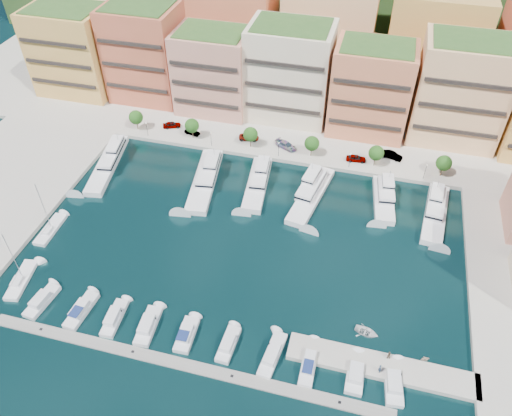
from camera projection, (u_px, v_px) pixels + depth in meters
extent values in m
plane|color=black|center=(246.00, 244.00, 105.94)|extent=(400.00, 400.00, 0.00)
cube|color=#9E998E|center=(301.00, 100.00, 150.28)|extent=(220.00, 64.00, 2.00)
cube|color=#1B3214|center=(325.00, 36.00, 184.61)|extent=(240.00, 40.00, 58.00)
cube|color=gray|center=(182.00, 365.00, 85.04)|extent=(72.00, 2.20, 0.35)
cube|color=#9E998E|center=(381.00, 368.00, 84.57)|extent=(32.00, 5.00, 2.00)
cube|color=#DD9F51|center=(73.00, 51.00, 145.34)|extent=(22.00, 16.00, 24.00)
cube|color=black|center=(58.00, 64.00, 139.44)|extent=(20.24, 0.50, 0.90)
cube|color=#2F5522|center=(62.00, 9.00, 136.99)|extent=(19.36, 14.08, 0.80)
cube|color=#CA5D43|center=(145.00, 54.00, 141.96)|extent=(20.00, 16.00, 26.00)
cube|color=black|center=(133.00, 67.00, 136.06)|extent=(18.40, 0.50, 0.90)
cube|color=#2F5522|center=(138.00, 6.00, 132.94)|extent=(17.60, 14.08, 0.80)
cube|color=tan|center=(214.00, 72.00, 137.94)|extent=(20.00, 15.00, 22.00)
cube|color=black|center=(204.00, 85.00, 132.39)|extent=(18.40, 0.50, 0.90)
cube|color=#2F5522|center=(211.00, 32.00, 130.26)|extent=(17.60, 13.20, 0.80)
cube|color=beige|center=(290.00, 73.00, 134.41)|extent=(22.00, 16.00, 25.00)
cube|color=black|center=(283.00, 88.00, 128.51)|extent=(20.24, 0.50, 0.90)
cube|color=#2F5522|center=(292.00, 26.00, 125.73)|extent=(19.36, 14.08, 0.80)
cube|color=#DD7953|center=(371.00, 90.00, 129.52)|extent=(20.00, 15.00, 23.00)
cube|color=black|center=(368.00, 105.00, 123.98)|extent=(18.40, 0.50, 0.90)
cube|color=#2F5522|center=(378.00, 46.00, 121.51)|extent=(17.60, 13.20, 0.80)
cube|color=#F2BB80|center=(460.00, 92.00, 125.81)|extent=(22.00, 16.00, 26.00)
cube|color=black|center=(462.00, 109.00, 119.91)|extent=(20.24, 0.50, 0.90)
cube|color=#2F5522|center=(476.00, 41.00, 116.79)|extent=(19.36, 14.08, 0.80)
cube|color=beige|center=(141.00, 14.00, 158.42)|extent=(26.00, 18.00, 30.00)
cube|color=#DD7953|center=(231.00, 24.00, 152.78)|extent=(26.00, 18.00, 30.00)
cube|color=#F2BB80|center=(329.00, 34.00, 147.15)|extent=(26.00, 18.00, 30.00)
cube|color=#DD9F51|center=(433.00, 45.00, 141.51)|extent=(26.00, 18.00, 30.00)
cylinder|color=#473323|center=(137.00, 124.00, 135.72)|extent=(0.24, 0.24, 3.00)
sphere|color=#1B4814|center=(136.00, 117.00, 134.21)|extent=(3.80, 3.80, 3.80)
cylinder|color=#473323|center=(193.00, 133.00, 132.72)|extent=(0.24, 0.24, 3.00)
sphere|color=#1B4814|center=(192.00, 126.00, 131.20)|extent=(3.80, 3.80, 3.80)
cylinder|color=#473323|center=(251.00, 142.00, 129.71)|extent=(0.24, 0.24, 3.00)
sphere|color=#1B4814|center=(250.00, 134.00, 128.20)|extent=(3.80, 3.80, 3.80)
cylinder|color=#473323|center=(311.00, 151.00, 126.71)|extent=(0.24, 0.24, 3.00)
sphere|color=#1B4814|center=(312.00, 143.00, 125.19)|extent=(3.80, 3.80, 3.80)
cylinder|color=#473323|center=(375.00, 160.00, 123.70)|extent=(0.24, 0.24, 3.00)
sphere|color=#1B4814|center=(376.00, 153.00, 122.19)|extent=(3.80, 3.80, 3.80)
cylinder|color=#473323|center=(442.00, 170.00, 120.70)|extent=(0.24, 0.24, 3.00)
sphere|color=#1B4814|center=(444.00, 163.00, 119.18)|extent=(3.80, 3.80, 3.80)
cylinder|color=black|center=(147.00, 130.00, 132.99)|extent=(0.10, 0.10, 4.00)
sphere|color=#FFF2CC|center=(146.00, 123.00, 131.61)|extent=(0.30, 0.30, 0.30)
cylinder|color=black|center=(211.00, 139.00, 129.61)|extent=(0.10, 0.10, 4.00)
sphere|color=#FFF2CC|center=(211.00, 133.00, 128.23)|extent=(0.30, 0.30, 0.30)
cylinder|color=black|center=(279.00, 150.00, 126.23)|extent=(0.10, 0.10, 4.00)
sphere|color=#FFF2CC|center=(279.00, 143.00, 124.85)|extent=(0.30, 0.30, 0.30)
cylinder|color=black|center=(350.00, 160.00, 122.85)|extent=(0.10, 0.10, 4.00)
sphere|color=#FFF2CC|center=(351.00, 154.00, 121.47)|extent=(0.30, 0.30, 0.30)
cylinder|color=black|center=(425.00, 172.00, 119.47)|extent=(0.10, 0.10, 4.00)
sphere|color=#FFF2CC|center=(427.00, 165.00, 118.09)|extent=(0.30, 0.30, 0.30)
cube|color=white|center=(108.00, 166.00, 125.63)|extent=(8.40, 24.16, 2.30)
cube|color=white|center=(110.00, 154.00, 125.95)|extent=(5.77, 13.49, 1.80)
cube|color=black|center=(110.00, 154.00, 125.95)|extent=(5.84, 13.56, 0.55)
cube|color=white|center=(113.00, 144.00, 126.23)|extent=(3.80, 7.47, 1.40)
cylinder|color=#B2B2B7|center=(114.00, 136.00, 126.17)|extent=(0.14, 0.14, 1.80)
cube|color=white|center=(205.00, 182.00, 120.87)|extent=(8.33, 23.98, 2.30)
cube|color=white|center=(207.00, 169.00, 121.17)|extent=(5.92, 13.38, 1.80)
cube|color=black|center=(207.00, 169.00, 121.17)|extent=(5.99, 13.45, 0.55)
cube|color=white|center=(210.00, 160.00, 121.44)|extent=(3.99, 7.41, 1.40)
cylinder|color=#B2B2B7|center=(211.00, 151.00, 121.37)|extent=(0.14, 0.14, 1.80)
cube|color=white|center=(257.00, 186.00, 119.84)|extent=(6.49, 20.09, 2.30)
cube|color=white|center=(259.00, 174.00, 119.87)|extent=(4.78, 11.17, 1.80)
cube|color=black|center=(259.00, 174.00, 119.87)|extent=(4.85, 11.24, 0.55)
cube|color=white|center=(261.00, 165.00, 119.92)|extent=(3.30, 6.16, 1.40)
cylinder|color=#B2B2B7|center=(262.00, 157.00, 119.69)|extent=(0.14, 0.14, 1.80)
cube|color=white|center=(311.00, 197.00, 116.72)|extent=(8.25, 22.00, 2.30)
cube|color=white|center=(313.00, 185.00, 116.88)|extent=(5.75, 12.32, 1.80)
cube|color=black|center=(313.00, 185.00, 116.88)|extent=(5.82, 12.39, 0.55)
cube|color=white|center=(315.00, 175.00, 117.04)|extent=(3.83, 6.84, 1.40)
cylinder|color=#B2B2B7|center=(316.00, 166.00, 116.88)|extent=(0.14, 0.14, 1.80)
cube|color=black|center=(311.00, 198.00, 117.03)|extent=(8.31, 22.06, 0.35)
cube|color=white|center=(383.00, 201.00, 115.67)|extent=(6.14, 16.19, 2.30)
cube|color=white|center=(385.00, 190.00, 115.42)|extent=(4.54, 9.04, 1.80)
cube|color=black|center=(385.00, 190.00, 115.42)|extent=(4.60, 9.11, 0.55)
cube|color=white|center=(387.00, 181.00, 115.25)|extent=(3.13, 5.01, 1.40)
cylinder|color=#B2B2B7|center=(388.00, 174.00, 114.85)|extent=(0.14, 0.14, 1.80)
cube|color=white|center=(435.00, 215.00, 112.05)|extent=(6.39, 20.17, 2.30)
cube|color=white|center=(437.00, 203.00, 112.09)|extent=(4.71, 11.21, 1.80)
cube|color=black|center=(437.00, 203.00, 112.09)|extent=(4.78, 11.28, 0.55)
cube|color=white|center=(439.00, 193.00, 112.15)|extent=(3.25, 6.18, 1.40)
cylinder|color=#B2B2B7|center=(440.00, 184.00, 111.92)|extent=(0.14, 0.14, 1.80)
cube|color=silver|center=(43.00, 302.00, 94.48)|extent=(3.56, 8.31, 1.40)
cube|color=silver|center=(39.00, 299.00, 93.31)|extent=(2.50, 4.08, 1.10)
cube|color=black|center=(45.00, 294.00, 94.64)|extent=(1.92, 0.32, 0.55)
cube|color=silver|center=(82.00, 311.00, 92.93)|extent=(3.19, 8.63, 1.40)
cube|color=silver|center=(79.00, 309.00, 91.75)|extent=(2.32, 4.20, 1.10)
cube|color=black|center=(84.00, 302.00, 93.13)|extent=(1.90, 0.23, 0.55)
cube|color=navy|center=(75.00, 311.00, 90.55)|extent=(2.01, 2.66, 0.12)
cube|color=silver|center=(115.00, 319.00, 91.66)|extent=(3.05, 8.26, 1.40)
cube|color=silver|center=(112.00, 316.00, 90.49)|extent=(2.20, 4.02, 1.10)
cube|color=black|center=(117.00, 310.00, 91.82)|extent=(1.79, 0.23, 0.55)
cube|color=silver|center=(148.00, 327.00, 90.40)|extent=(3.42, 8.51, 1.40)
cube|color=silver|center=(146.00, 324.00, 89.23)|extent=(2.48, 4.15, 1.10)
cube|color=black|center=(150.00, 318.00, 90.59)|extent=(2.02, 0.25, 0.55)
cube|color=silver|center=(187.00, 335.00, 89.01)|extent=(3.11, 7.38, 1.40)
cube|color=silver|center=(185.00, 333.00, 87.88)|extent=(2.33, 3.58, 1.10)
cube|color=black|center=(188.00, 327.00, 89.09)|extent=(2.01, 0.19, 0.55)
cube|color=navy|center=(183.00, 336.00, 86.80)|extent=(2.05, 2.27, 0.12)
cube|color=silver|center=(228.00, 345.00, 87.56)|extent=(2.76, 7.41, 1.40)
cube|color=silver|center=(227.00, 343.00, 86.42)|extent=(2.06, 3.59, 1.10)
cube|color=black|center=(230.00, 337.00, 87.63)|extent=(1.77, 0.17, 0.55)
cube|color=silver|center=(272.00, 355.00, 86.06)|extent=(3.52, 9.33, 1.40)
cube|color=silver|center=(272.00, 354.00, 84.86)|extent=(2.42, 4.57, 1.10)
cube|color=black|center=(274.00, 345.00, 86.33)|extent=(1.76, 0.31, 0.55)
cube|color=silver|center=(309.00, 364.00, 84.86)|extent=(2.42, 8.83, 1.40)
cube|color=silver|center=(309.00, 362.00, 83.67)|extent=(1.87, 4.24, 1.10)
cube|color=black|center=(311.00, 354.00, 85.10)|extent=(1.71, 0.11, 0.55)
cube|color=navy|center=(308.00, 366.00, 82.44)|extent=(1.68, 2.65, 0.12)
cube|color=silver|center=(355.00, 375.00, 83.38)|extent=(2.91, 7.50, 1.40)
cube|color=silver|center=(356.00, 373.00, 82.24)|extent=(2.25, 3.60, 1.10)
cube|color=black|center=(357.00, 366.00, 83.48)|extent=(2.06, 0.11, 0.55)
cube|color=silver|center=(393.00, 384.00, 82.21)|extent=(3.71, 8.44, 1.40)
cube|color=silver|center=(394.00, 382.00, 81.04)|extent=(2.62, 4.15, 1.10)
cube|color=black|center=(395.00, 374.00, 82.38)|extent=(2.03, 0.33, 0.55)
cube|color=white|center=(22.00, 281.00, 98.38)|extent=(4.48, 10.35, 1.20)
cube|color=white|center=(17.00, 281.00, 97.05)|extent=(2.08, 2.75, 0.60)
cylinder|color=#B2B2B7|center=(12.00, 256.00, 94.29)|extent=(0.14, 0.14, 12.00)
cylinder|color=#B2B2B7|center=(14.00, 281.00, 96.22)|extent=(0.87, 4.46, 0.10)
cube|color=white|center=(51.00, 230.00, 108.82)|extent=(3.08, 9.71, 1.20)
cube|color=white|center=(47.00, 230.00, 107.53)|extent=(1.75, 2.46, 0.60)
cylinder|color=#B2B2B7|center=(43.00, 206.00, 104.72)|extent=(0.14, 0.14, 12.00)
cylinder|color=#B2B2B7|center=(45.00, 229.00, 106.71)|extent=(0.23, 4.34, 0.10)
imported|color=beige|center=(425.00, 359.00, 85.37)|extent=(2.05, 1.94, 0.85)
imported|color=white|center=(367.00, 332.00, 89.30)|extent=(4.90, 3.99, 0.89)
imported|color=gray|center=(172.00, 125.00, 136.86)|extent=(5.24, 3.77, 1.66)
imported|color=gray|center=(192.00, 132.00, 134.37)|extent=(4.49, 2.40, 1.41)
imported|color=gray|center=(249.00, 137.00, 132.59)|extent=(5.65, 3.36, 1.47)
imported|color=gray|center=(286.00, 145.00, 129.65)|extent=(6.39, 4.68, 1.72)
imported|color=gray|center=(356.00, 158.00, 125.47)|extent=(5.13, 2.58, 1.68)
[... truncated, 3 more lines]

